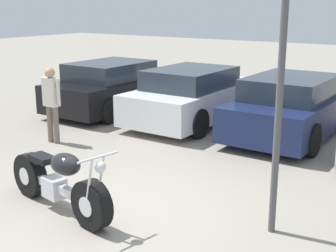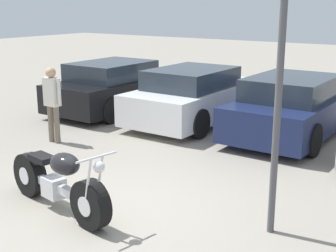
# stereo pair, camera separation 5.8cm
# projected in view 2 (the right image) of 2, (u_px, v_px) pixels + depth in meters

# --- Properties ---
(ground_plane) EXTENTS (60.00, 60.00, 0.00)m
(ground_plane) POSITION_uv_depth(u_px,v_px,m) (107.00, 210.00, 6.81)
(ground_plane) COLOR gray
(motorcycle) EXTENTS (2.27, 0.83, 1.06)m
(motorcycle) POSITION_uv_depth(u_px,v_px,m) (57.00, 182.00, 6.72)
(motorcycle) COLOR black
(motorcycle) RESTS_ON ground_plane
(parked_car_black) EXTENTS (1.91, 4.17, 1.38)m
(parked_car_black) POSITION_uv_depth(u_px,v_px,m) (117.00, 87.00, 12.99)
(parked_car_black) COLOR black
(parked_car_black) RESTS_ON ground_plane
(parked_car_white) EXTENTS (1.91, 4.17, 1.38)m
(parked_car_white) POSITION_uv_depth(u_px,v_px,m) (195.00, 96.00, 11.72)
(parked_car_white) COLOR white
(parked_car_white) RESTS_ON ground_plane
(parked_car_navy) EXTENTS (1.91, 4.17, 1.38)m
(parked_car_navy) POSITION_uv_depth(u_px,v_px,m) (294.00, 107.00, 10.47)
(parked_car_navy) COLOR #19234C
(parked_car_navy) RESTS_ON ground_plane
(lamp_post) EXTENTS (0.28, 0.28, 3.33)m
(lamp_post) POSITION_uv_depth(u_px,v_px,m) (281.00, 57.00, 5.59)
(lamp_post) COLOR #4C4C51
(lamp_post) RESTS_ON ground_plane
(person_standing) EXTENTS (0.52, 0.22, 1.63)m
(person_standing) POSITION_uv_depth(u_px,v_px,m) (52.00, 99.00, 9.90)
(person_standing) COLOR #726656
(person_standing) RESTS_ON ground_plane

